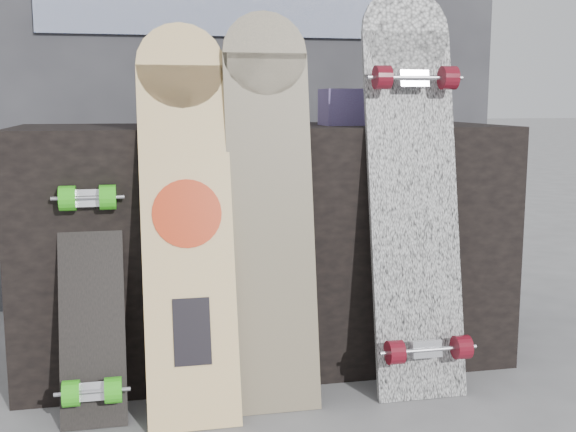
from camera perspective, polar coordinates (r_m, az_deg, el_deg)
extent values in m
plane|color=slate|center=(2.12, 0.65, -15.46)|extent=(60.00, 60.00, 0.00)
cube|color=black|center=(2.47, -1.90, -2.15)|extent=(1.60, 0.60, 0.80)
cube|color=#313035|center=(3.27, -4.69, 12.93)|extent=(2.40, 0.20, 2.20)
cube|color=navy|center=(3.18, -4.47, 16.67)|extent=(1.60, 0.02, 0.30)
cube|color=#583B79|center=(2.46, -9.40, 8.25)|extent=(0.18, 0.12, 0.10)
cube|color=#583B79|center=(2.44, 4.39, 8.58)|extent=(0.14, 0.14, 0.12)
cube|color=#D1B78C|center=(2.56, -2.54, 7.95)|extent=(0.22, 0.10, 0.06)
cube|color=beige|center=(2.03, -7.91, -2.12)|extent=(0.25, 0.29, 0.98)
cylinder|color=beige|center=(2.13, -8.49, 11.66)|extent=(0.25, 0.09, 0.25)
cylinder|color=red|center=(2.03, -7.98, 0.20)|extent=(0.19, 0.06, 0.19)
cube|color=black|center=(2.01, -7.59, -9.05)|extent=(0.10, 0.05, 0.18)
cube|color=tan|center=(2.08, -1.30, -1.24)|extent=(0.25, 0.21, 1.02)
cylinder|color=tan|center=(2.15, -1.86, 12.71)|extent=(0.25, 0.06, 0.25)
cube|color=white|center=(2.21, 9.92, 0.18)|extent=(0.28, 0.24, 1.09)
cylinder|color=white|center=(2.29, 9.25, 14.17)|extent=(0.28, 0.07, 0.28)
cube|color=silver|center=(2.19, 10.85, -10.26)|extent=(0.09, 0.04, 0.05)
cylinder|color=maroon|center=(2.14, 8.45, -10.60)|extent=(0.05, 0.07, 0.07)
cylinder|color=maroon|center=(2.22, 13.56, -10.04)|extent=(0.04, 0.07, 0.07)
cube|color=silver|center=(2.22, 9.86, 10.60)|extent=(0.09, 0.04, 0.05)
cylinder|color=maroon|center=(2.16, 7.46, 10.80)|extent=(0.05, 0.07, 0.07)
cylinder|color=maroon|center=(2.24, 12.56, 10.61)|extent=(0.04, 0.07, 0.07)
cube|color=black|center=(2.10, -15.26, -5.98)|extent=(0.18, 0.25, 0.70)
cylinder|color=black|center=(2.16, -15.49, 3.74)|extent=(0.18, 0.07, 0.17)
cube|color=silver|center=(2.06, -15.16, -13.22)|extent=(0.09, 0.04, 0.06)
cylinder|color=green|center=(2.05, -16.75, -13.28)|extent=(0.04, 0.07, 0.07)
cylinder|color=green|center=(2.04, -13.63, -13.22)|extent=(0.04, 0.07, 0.07)
cube|color=silver|center=(2.10, -15.50, 1.29)|extent=(0.09, 0.04, 0.06)
cylinder|color=green|center=(2.08, -17.02, 1.35)|extent=(0.04, 0.07, 0.07)
cylinder|color=green|center=(2.08, -14.04, 1.45)|extent=(0.04, 0.07, 0.07)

